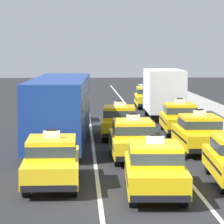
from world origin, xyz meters
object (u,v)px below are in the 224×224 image
(taxi_center_third, at_px, (119,121))
(taxi_center_second, at_px, (133,139))
(bus_left_second, at_px, (61,107))
(taxi_center_nearest, at_px, (155,168))
(taxi_right_third, at_px, (179,118))
(box_truck_right_fourth, at_px, (163,92))
(taxi_left_third, at_px, (64,107))
(taxi_right_second, at_px, (199,133))
(taxi_right_fifth, at_px, (147,97))
(taxi_left_nearest, at_px, (52,160))

(taxi_center_third, bearing_deg, taxi_center_second, -88.37)
(bus_left_second, relative_size, taxi_center_nearest, 2.44)
(taxi_right_third, height_order, box_truck_right_fourth, box_truck_right_fourth)
(box_truck_right_fourth, bearing_deg, taxi_center_third, -111.64)
(taxi_left_third, height_order, taxi_center_nearest, same)
(taxi_center_second, distance_m, taxi_right_second, 3.51)
(taxi_center_second, relative_size, taxi_right_third, 0.99)
(bus_left_second, height_order, taxi_right_fifth, bus_left_second)
(taxi_right_second, bearing_deg, taxi_center_nearest, -110.62)
(taxi_center_third, relative_size, taxi_right_fifth, 1.01)
(taxi_center_second, bearing_deg, taxi_right_third, 67.13)
(taxi_left_nearest, xyz_separation_m, taxi_right_second, (6.27, 6.44, 0.00))
(taxi_right_second, distance_m, box_truck_right_fourth, 13.35)
(taxi_center_second, bearing_deg, taxi_center_third, 91.63)
(taxi_left_nearest, bearing_deg, taxi_center_third, 74.93)
(taxi_center_second, bearing_deg, box_truck_right_fourth, 77.65)
(taxi_right_third, relative_size, box_truck_right_fourth, 0.66)
(taxi_center_second, bearing_deg, taxi_right_fifth, 82.19)
(taxi_left_nearest, bearing_deg, taxi_center_second, 56.77)
(taxi_left_third, distance_m, taxi_center_second, 14.13)
(box_truck_right_fourth, bearing_deg, taxi_right_fifth, 91.95)
(taxi_right_second, bearing_deg, taxi_left_nearest, -134.24)
(taxi_left_nearest, height_order, taxi_left_third, same)
(taxi_center_second, height_order, taxi_center_third, same)
(bus_left_second, xyz_separation_m, taxi_center_nearest, (3.32, -10.52, -0.94))
(taxi_center_second, relative_size, box_truck_right_fourth, 0.65)
(taxi_center_third, distance_m, box_truck_right_fourth, 9.40)
(taxi_right_second, relative_size, taxi_right_fifth, 0.99)
(taxi_center_third, height_order, taxi_right_third, same)
(taxi_center_nearest, height_order, taxi_center_third, same)
(bus_left_second, bearing_deg, taxi_left_third, 90.78)
(taxi_left_third, bearing_deg, taxi_center_nearest, -80.20)
(taxi_left_nearest, relative_size, bus_left_second, 0.40)
(taxi_center_nearest, xyz_separation_m, taxi_center_second, (-0.16, 6.23, 0.00))
(taxi_right_fifth, bearing_deg, bus_left_second, -109.19)
(taxi_left_third, bearing_deg, taxi_left_nearest, -89.59)
(taxi_left_third, relative_size, taxi_right_third, 0.99)
(box_truck_right_fourth, bearing_deg, bus_left_second, -121.13)
(taxi_center_third, xyz_separation_m, taxi_right_second, (3.29, -4.62, 0.00))
(taxi_center_nearest, distance_m, taxi_center_second, 6.23)
(taxi_left_third, xyz_separation_m, box_truck_right_fourth, (6.56, 1.20, 0.90))
(taxi_left_nearest, xyz_separation_m, bus_left_second, (-0.01, 9.11, 0.94))
(taxi_center_nearest, bearing_deg, taxi_center_second, 91.46)
(bus_left_second, bearing_deg, taxi_right_fifth, 70.81)
(bus_left_second, distance_m, taxi_right_fifth, 18.86)
(taxi_left_third, height_order, taxi_center_second, same)
(taxi_left_third, xyz_separation_m, taxi_right_second, (6.41, -12.12, 0.00))
(taxi_left_third, bearing_deg, bus_left_second, -89.22)
(taxi_center_third, bearing_deg, taxi_center_nearest, -88.45)
(taxi_left_nearest, xyz_separation_m, box_truck_right_fourth, (6.43, 19.76, 0.90))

